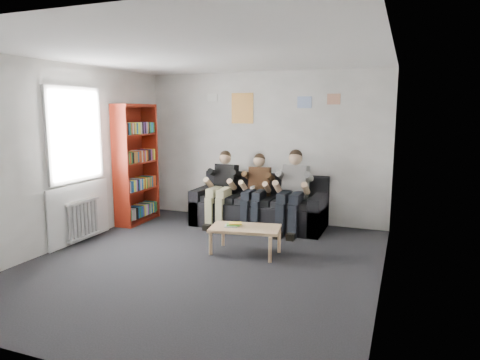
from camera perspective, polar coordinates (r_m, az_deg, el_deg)
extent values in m
plane|color=black|center=(5.83, -4.89, -10.93)|extent=(5.00, 5.00, 0.00)
plane|color=white|center=(5.52, -5.29, 16.41)|extent=(5.00, 5.00, 0.00)
plane|color=beige|center=(7.82, 3.09, 4.40)|extent=(4.50, 0.00, 4.50)
plane|color=beige|center=(3.48, -23.65, -2.40)|extent=(4.50, 0.00, 4.50)
plane|color=beige|center=(6.81, -22.32, 3.01)|extent=(0.00, 5.00, 5.00)
plane|color=beige|center=(4.95, 18.96, 1.11)|extent=(0.00, 5.00, 5.00)
cube|color=black|center=(7.53, 2.50, -4.52)|extent=(2.29, 0.94, 0.44)
cube|color=black|center=(7.78, 3.39, -0.76)|extent=(2.29, 0.21, 0.45)
cube|color=black|center=(7.90, -4.73, -3.20)|extent=(0.19, 0.94, 0.62)
cube|color=black|center=(7.25, 10.41, -4.45)|extent=(0.19, 0.94, 0.62)
cube|color=black|center=(7.39, 2.31, -2.63)|extent=(1.91, 0.64, 0.10)
cube|color=maroon|center=(7.90, -13.68, 2.09)|extent=(0.32, 0.96, 2.12)
cube|color=#D8B47C|center=(6.06, 0.69, -6.46)|extent=(0.97, 0.53, 0.04)
cylinder|color=#D8B47C|center=(6.08, -3.94, -8.32)|extent=(0.05, 0.05, 0.35)
cylinder|color=#D8B47C|center=(5.78, 4.02, -9.27)|extent=(0.05, 0.05, 0.35)
cylinder|color=#D8B47C|center=(6.46, -2.28, -7.25)|extent=(0.05, 0.05, 0.35)
cylinder|color=#D8B47C|center=(6.18, 5.24, -8.06)|extent=(0.05, 0.05, 0.35)
cube|color=silver|center=(6.07, -1.19, -6.15)|extent=(0.18, 0.14, 0.01)
cube|color=#60BA42|center=(6.09, -0.92, -5.97)|extent=(0.18, 0.14, 0.01)
cube|color=yellow|center=(6.10, -0.65, -5.79)|extent=(0.18, 0.14, 0.01)
cube|color=black|center=(7.68, -1.86, 0.18)|extent=(0.38, 0.28, 0.54)
sphere|color=tan|center=(7.59, -1.99, 2.93)|extent=(0.21, 0.21, 0.21)
sphere|color=black|center=(7.60, -1.95, 3.20)|extent=(0.20, 0.20, 0.20)
cube|color=tan|center=(7.45, -2.73, -1.60)|extent=(0.35, 0.44, 0.14)
cube|color=tan|center=(7.34, -3.38, -4.48)|extent=(0.33, 0.13, 0.54)
cube|color=black|center=(7.34, -3.55, -6.26)|extent=(0.33, 0.25, 0.10)
cube|color=#4F361A|center=(7.45, 2.64, -0.17)|extent=(0.37, 0.27, 0.52)
sphere|color=tan|center=(7.37, 2.56, 2.55)|extent=(0.20, 0.20, 0.20)
sphere|color=black|center=(7.38, 2.60, 2.82)|extent=(0.19, 0.19, 0.19)
cube|color=black|center=(7.23, 1.92, -1.96)|extent=(0.33, 0.43, 0.14)
cube|color=black|center=(7.11, 1.36, -4.90)|extent=(0.31, 0.13, 0.54)
cube|color=black|center=(7.12, 1.20, -6.75)|extent=(0.31, 0.24, 0.09)
cube|color=white|center=(7.12, 1.68, -0.99)|extent=(0.04, 0.13, 0.04)
cube|color=silver|center=(7.28, 7.42, -0.22)|extent=(0.41, 0.30, 0.59)
sphere|color=tan|center=(7.19, 7.41, 2.91)|extent=(0.23, 0.23, 0.23)
sphere|color=black|center=(7.20, 7.44, 3.21)|extent=(0.22, 0.22, 0.22)
cube|color=black|center=(7.02, 6.77, -2.28)|extent=(0.37, 0.48, 0.16)
cube|color=black|center=(6.89, 6.24, -5.43)|extent=(0.35, 0.15, 0.54)
cube|color=black|center=(6.89, 6.07, -7.31)|extent=(0.35, 0.27, 0.10)
cylinder|color=silver|center=(6.86, -21.66, -5.41)|extent=(0.06, 0.06, 0.60)
cylinder|color=silver|center=(6.91, -21.21, -5.27)|extent=(0.06, 0.06, 0.60)
cylinder|color=silver|center=(6.97, -20.77, -5.13)|extent=(0.06, 0.06, 0.60)
cylinder|color=silver|center=(7.03, -20.33, -4.99)|extent=(0.06, 0.06, 0.60)
cylinder|color=silver|center=(7.09, -19.91, -4.85)|extent=(0.06, 0.06, 0.60)
cylinder|color=silver|center=(7.15, -19.48, -4.72)|extent=(0.06, 0.06, 0.60)
cylinder|color=silver|center=(7.20, -19.07, -4.58)|extent=(0.06, 0.06, 0.60)
cylinder|color=silver|center=(7.26, -18.66, -4.45)|extent=(0.06, 0.06, 0.60)
cube|color=silver|center=(7.13, -19.99, -7.10)|extent=(0.10, 0.64, 0.04)
cube|color=silver|center=(7.00, -20.25, -2.69)|extent=(0.10, 0.64, 0.04)
cube|color=white|center=(6.92, -21.21, 5.66)|extent=(0.02, 1.00, 1.30)
cube|color=white|center=(6.92, -21.48, 11.28)|extent=(0.05, 1.12, 0.06)
cube|color=white|center=(6.99, -20.83, 0.09)|extent=(0.05, 1.12, 0.06)
cube|color=white|center=(7.08, -20.59, -4.07)|extent=(0.03, 1.30, 0.90)
cube|color=#E7DA51|center=(7.92, 0.32, 9.54)|extent=(0.42, 0.01, 0.55)
cube|color=#3D7BD2|center=(7.58, 8.59, 10.21)|extent=(0.25, 0.01, 0.20)
cube|color=#BE3B8D|center=(7.49, 12.39, 10.50)|extent=(0.22, 0.01, 0.18)
cube|color=white|center=(8.15, -3.70, 10.92)|extent=(0.20, 0.01, 0.14)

